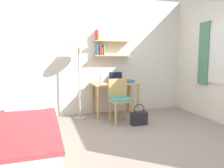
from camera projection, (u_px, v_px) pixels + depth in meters
The scene contains 10 objects.
ground_plane at pixel (136, 146), 3.09m from camera, with size 5.28×5.28×0.00m, color gray.
wall_back at pixel (101, 56), 4.84m from camera, with size 4.40×0.27×2.60m.
bed at pixel (23, 142), 2.63m from camera, with size 0.84×2.06×0.54m.
desk at pixel (115, 89), 4.70m from camera, with size 0.98×0.59×0.72m.
desk_chair at pixel (120, 98), 4.19m from camera, with size 0.42×0.40×0.85m.
standing_lamp at pixel (79, 47), 4.31m from camera, with size 0.39×0.39×1.68m.
laptop at pixel (116, 80), 4.71m from camera, with size 0.31×0.24×0.23m.
water_bottle at pixel (101, 79), 4.54m from camera, with size 0.07×0.07×0.21m, color silver.
book_stack at pixel (129, 81), 4.81m from camera, with size 0.20×0.23×0.05m.
handbag at pixel (139, 118), 4.07m from camera, with size 0.31×0.13×0.40m.
Camera 1 is at (-1.23, -2.71, 1.27)m, focal length 34.60 mm.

